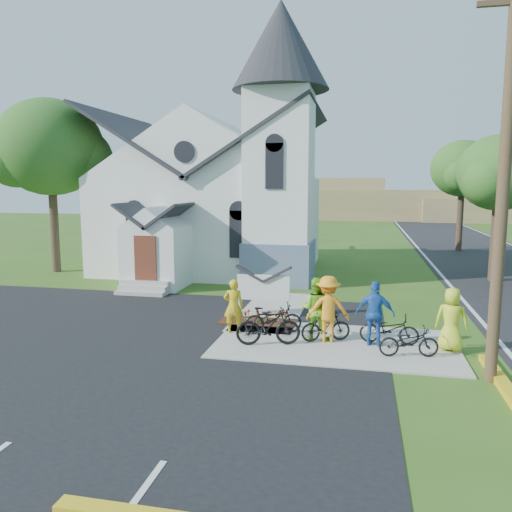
% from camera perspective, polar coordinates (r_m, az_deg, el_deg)
% --- Properties ---
extents(ground, '(120.00, 120.00, 0.00)m').
position_cam_1_polar(ground, '(14.81, 3.02, -10.28)').
color(ground, '#335718').
rests_on(ground, ground).
extents(parking_lot, '(20.00, 16.00, 0.02)m').
position_cam_1_polar(parking_lot, '(15.72, -24.80, -9.90)').
color(parking_lot, black).
rests_on(parking_lot, ground).
extents(road, '(8.00, 90.00, 0.02)m').
position_cam_1_polar(road, '(30.28, 26.86, -1.62)').
color(road, black).
rests_on(road, ground).
extents(sidewalk, '(7.00, 4.00, 0.05)m').
position_cam_1_polar(sidewalk, '(15.13, 9.03, -9.87)').
color(sidewalk, '#99958A').
rests_on(sidewalk, ground).
extents(church, '(12.35, 12.00, 13.00)m').
position_cam_1_polar(church, '(27.46, -4.20, 9.30)').
color(church, white).
rests_on(church, ground).
extents(church_sign, '(2.20, 0.40, 1.70)m').
position_cam_1_polar(church_sign, '(17.79, 0.85, -3.70)').
color(church_sign, '#99958A').
rests_on(church_sign, ground).
extents(flower_bed, '(2.60, 1.10, 0.07)m').
position_cam_1_polar(flower_bed, '(17.17, 0.25, -7.55)').
color(flower_bed, '#36190E').
rests_on(flower_bed, ground).
extents(utility_pole, '(3.45, 0.28, 10.00)m').
position_cam_1_polar(utility_pole, '(12.80, 26.92, 10.53)').
color(utility_pole, '#443122').
rests_on(utility_pole, ground).
extents(tree_lot_corner, '(5.60, 5.60, 9.15)m').
position_cam_1_polar(tree_lot_corner, '(28.91, -22.48, 11.36)').
color(tree_lot_corner, '#36271D').
rests_on(tree_lot_corner, ground).
extents(tree_road_near, '(4.00, 4.00, 7.05)m').
position_cam_1_polar(tree_road_near, '(26.65, 26.07, 8.46)').
color(tree_road_near, '#36271D').
rests_on(tree_road_near, ground).
extents(tree_road_mid, '(4.40, 4.40, 7.80)m').
position_cam_1_polar(tree_road_mid, '(38.51, 22.55, 9.16)').
color(tree_road_mid, '#36271D').
rests_on(tree_road_mid, ground).
extents(distant_hills, '(61.00, 10.00, 5.60)m').
position_cam_1_polar(distant_hills, '(70.27, 13.07, 5.88)').
color(distant_hills, olive).
rests_on(distant_hills, ground).
extents(cyclist_0, '(0.69, 0.53, 1.71)m').
position_cam_1_polar(cyclist_0, '(15.74, -2.59, -5.73)').
color(cyclist_0, gold).
rests_on(cyclist_0, sidewalk).
extents(bike_0, '(1.91, 1.20, 0.95)m').
position_cam_1_polar(bike_0, '(15.76, 1.98, -7.14)').
color(bike_0, black).
rests_on(bike_0, sidewalk).
extents(cyclist_1, '(0.97, 0.78, 1.88)m').
position_cam_1_polar(cyclist_1, '(15.19, 6.79, -5.95)').
color(cyclist_1, '#7ACC26').
rests_on(cyclist_1, sidewalk).
extents(bike_1, '(1.95, 1.02, 1.13)m').
position_cam_1_polar(bike_1, '(14.61, 1.41, -8.00)').
color(bike_1, black).
rests_on(bike_1, sidewalk).
extents(cyclist_2, '(1.16, 0.62, 1.89)m').
position_cam_1_polar(cyclist_2, '(14.87, 13.45, -6.42)').
color(cyclist_2, '#235CB2').
rests_on(cyclist_2, sidewalk).
extents(bike_2, '(1.73, 0.70, 0.89)m').
position_cam_1_polar(bike_2, '(15.23, 14.97, -8.07)').
color(bike_2, black).
rests_on(bike_2, sidewalk).
extents(cyclist_3, '(1.38, 0.93, 1.97)m').
position_cam_1_polar(cyclist_3, '(15.00, 8.23, -5.99)').
color(cyclist_3, orange).
rests_on(cyclist_3, sidewalk).
extents(bike_3, '(1.56, 0.96, 0.91)m').
position_cam_1_polar(bike_3, '(15.12, 7.99, -7.96)').
color(bike_3, black).
rests_on(bike_3, sidewalk).
extents(cyclist_4, '(1.00, 0.77, 1.81)m').
position_cam_1_polar(cyclist_4, '(15.05, 21.45, -6.75)').
color(cyclist_4, '#CDDD29').
rests_on(cyclist_4, sidewalk).
extents(bike_4, '(1.67, 0.82, 0.84)m').
position_cam_1_polar(bike_4, '(14.30, 17.06, -9.33)').
color(bike_4, black).
rests_on(bike_4, sidewalk).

